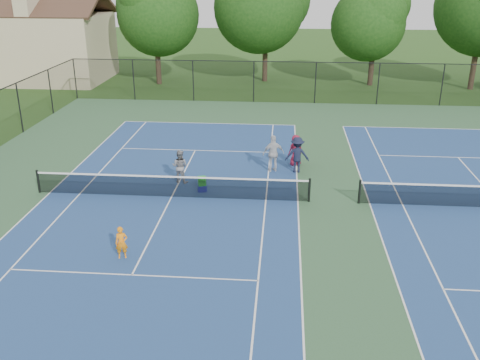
# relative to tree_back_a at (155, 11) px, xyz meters

# --- Properties ---
(ground) EXTENTS (140.00, 140.00, 0.00)m
(ground) POSITION_rel_tree_back_a_xyz_m (13.00, -24.00, -6.04)
(ground) COLOR #234716
(ground) RESTS_ON ground
(court_pad) EXTENTS (36.00, 36.00, 0.01)m
(court_pad) POSITION_rel_tree_back_a_xyz_m (13.00, -24.00, -6.03)
(court_pad) COLOR #325933
(court_pad) RESTS_ON ground
(tennis_court_left) EXTENTS (12.00, 23.83, 1.07)m
(tennis_court_left) POSITION_rel_tree_back_a_xyz_m (6.00, -24.00, -5.94)
(tennis_court_left) COLOR navy
(tennis_court_left) RESTS_ON ground
(perimeter_fence) EXTENTS (36.08, 36.08, 3.02)m
(perimeter_fence) POSITION_rel_tree_back_a_xyz_m (13.00, -24.00, -4.44)
(perimeter_fence) COLOR black
(perimeter_fence) RESTS_ON ground
(tree_back_a) EXTENTS (6.80, 6.80, 9.15)m
(tree_back_a) POSITION_rel_tree_back_a_xyz_m (0.00, 0.00, 0.00)
(tree_back_a) COLOR #2D2116
(tree_back_a) RESTS_ON ground
(tree_back_b) EXTENTS (7.60, 7.60, 10.03)m
(tree_back_b) POSITION_rel_tree_back_a_xyz_m (9.00, 2.00, 0.56)
(tree_back_b) COLOR #2D2116
(tree_back_b) RESTS_ON ground
(tree_back_c) EXTENTS (6.00, 6.00, 8.40)m
(tree_back_c) POSITION_rel_tree_back_a_xyz_m (18.00, 1.00, -0.56)
(tree_back_c) COLOR #2D2116
(tree_back_c) RESTS_ON ground
(clapboard_house) EXTENTS (10.80, 8.10, 7.65)m
(clapboard_house) POSITION_rel_tree_back_a_xyz_m (-10.00, 1.00, -2.95)
(clapboard_house) COLOR tan
(clapboard_house) RESTS_ON ground
(child_player) EXTENTS (0.48, 0.39, 1.16)m
(child_player) POSITION_rel_tree_back_a_xyz_m (5.38, -29.31, -5.46)
(child_player) COLOR orange
(child_player) RESTS_ON ground
(instructor) EXTENTS (0.87, 0.75, 1.57)m
(instructor) POSITION_rel_tree_back_a_xyz_m (6.06, -22.25, -5.25)
(instructor) COLOR gray
(instructor) RESTS_ON ground
(bystander_a) EXTENTS (1.16, 0.77, 1.83)m
(bystander_a) POSITION_rel_tree_back_a_xyz_m (10.32, -20.43, -5.12)
(bystander_a) COLOR silver
(bystander_a) RESTS_ON ground
(bystander_b) EXTENTS (1.16, 0.68, 1.77)m
(bystander_b) POSITION_rel_tree_back_a_xyz_m (11.48, -20.45, -5.15)
(bystander_b) COLOR #161B31
(bystander_b) RESTS_ON ground
(bystander_c) EXTENTS (0.92, 0.81, 1.58)m
(bystander_c) POSITION_rel_tree_back_a_xyz_m (11.42, -19.46, -5.25)
(bystander_c) COLOR maroon
(bystander_c) RESTS_ON ground
(ball_crate) EXTENTS (0.45, 0.40, 0.29)m
(ball_crate) POSITION_rel_tree_back_a_xyz_m (7.24, -23.24, -5.89)
(ball_crate) COLOR navy
(ball_crate) RESTS_ON ground
(ball_hopper) EXTENTS (0.41, 0.37, 0.40)m
(ball_hopper) POSITION_rel_tree_back_a_xyz_m (7.24, -23.24, -5.55)
(ball_hopper) COLOR green
(ball_hopper) RESTS_ON ball_crate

